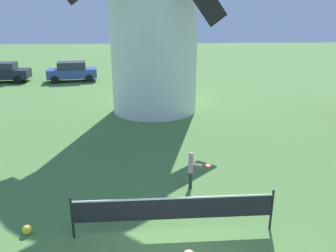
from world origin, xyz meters
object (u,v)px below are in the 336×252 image
tennis_net (174,209)px  player_far (192,168)px  parked_car_black (0,72)px  parked_car_blue (72,71)px  stray_ball (27,230)px

tennis_net → player_far: 2.40m
player_far → parked_car_black: (-12.83, 18.18, 0.15)m
player_far → parked_car_black: 22.25m
parked_car_blue → parked_car_black: bearing=-179.8°
tennis_net → stray_ball: bearing=176.5°
parked_car_blue → player_far: bearing=-68.5°
player_far → stray_ball: bearing=-154.5°
tennis_net → parked_car_black: 23.76m
tennis_net → player_far: size_ratio=4.19×
tennis_net → stray_ball: tennis_net is taller
player_far → parked_car_black: parked_car_black is taller
tennis_net → parked_car_blue: size_ratio=1.20×
tennis_net → parked_car_black: size_ratio=1.08×
stray_ball → parked_car_black: parked_car_black is taller
tennis_net → parked_car_blue: (-6.44, 20.48, 0.12)m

